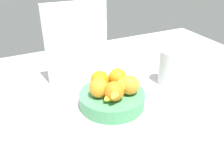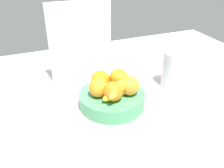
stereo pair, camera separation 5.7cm
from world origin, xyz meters
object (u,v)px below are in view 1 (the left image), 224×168
Objects in this scene: orange_center at (114,91)px; orange_back_right at (118,77)px; orange_front_left at (100,80)px; cutting_board at (77,43)px; thermos_tumbler at (168,67)px; orange_front_right at (99,88)px; orange_back_left at (130,85)px; fruit_bowl at (112,99)px; banana_bunch at (120,89)px.

orange_center is 1.00× the size of orange_back_right.
cutting_board reaches higher than orange_front_left.
orange_front_left is at bearing 97.89° from orange_center.
orange_front_right is at bearing -171.85° from thermos_tumbler.
thermos_tumbler is at bearing -27.59° from cutting_board.
orange_center is 1.00× the size of orange_back_left.
orange_front_right is at bearing 130.40° from orange_center.
orange_back_left is at bearing 11.53° from orange_center.
orange_front_left is 1.00× the size of orange_back_right.
orange_front_left is at bearing 118.31° from fruit_bowl.
orange_front_left is 1.00× the size of orange_front_right.
orange_back_right is 8.09cm from banana_bunch.
orange_front_left and orange_back_right have the same top height.
orange_back_left is (7.39, 1.51, 0.00)cm from orange_center.
orange_center is at bearing -123.64° from orange_back_right.
orange_front_right is 0.47× the size of thermos_tumbler.
orange_center is 3.54cm from banana_bunch.
orange_front_right and orange_back_left have the same top height.
orange_front_left is 12.27cm from orange_back_left.
orange_front_right is 7.83cm from banana_bunch.
orange_back_left is (5.94, -3.27, 6.58)cm from fruit_bowl.
cutting_board is at bearing 99.64° from fruit_bowl.
thermos_tumbler reaches higher than orange_back_right.
cutting_board is (0.94, 26.67, 8.59)cm from orange_front_right.
orange_center is (-1.45, -4.78, 6.58)cm from fruit_bowl.
banana_bunch is 31.85cm from cutting_board.
orange_front_left is 1.00× the size of orange_back_left.
fruit_bowl is 1.51× the size of banana_bunch.
orange_back_right is (-1.37, 7.55, 0.00)cm from orange_back_left.
orange_back_left is 0.44× the size of banana_bunch.
orange_back_left is at bearing -79.74° from orange_back_right.
fruit_bowl is 8.91cm from orange_front_left.
orange_front_left is (-2.85, 5.29, 6.58)cm from fruit_bowl.
banana_bunch is at bearing 179.69° from orange_back_left.
cutting_board reaches higher than banana_bunch.
orange_center is at bearing -153.88° from banana_bunch.
orange_center is 7.54cm from orange_back_left.
orange_back_left is 0.21× the size of cutting_board.
orange_back_right is at bearing 43.10° from fruit_bowl.
orange_back_right reaches higher than fruit_bowl.
cutting_board is at bearing 87.98° from orange_front_right.
orange_front_right reaches higher than fruit_bowl.
orange_back_right is at bearing 68.90° from banana_bunch.
orange_front_left and orange_front_right have the same top height.
cutting_board reaches higher than orange_center.
orange_back_left is at bearing -66.81° from cutting_board.
thermos_tumbler reaches higher than orange_back_left.
orange_back_right is at bearing 56.36° from orange_center.
thermos_tumbler is at bearing 18.74° from orange_back_left.
orange_center is 0.44× the size of banana_bunch.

